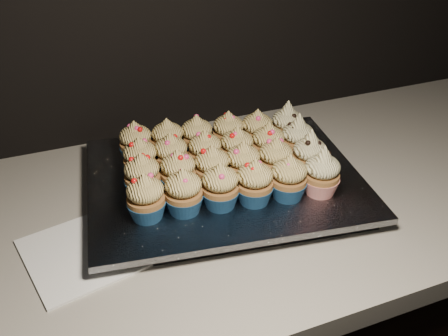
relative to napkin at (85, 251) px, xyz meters
name	(u,v)px	position (x,y,z in m)	size (l,w,h in m)	color
worktop	(125,230)	(0.07, 0.06, -0.02)	(2.44, 0.64, 0.04)	beige
napkin	(85,251)	(0.00, 0.00, 0.00)	(0.18, 0.18, 0.00)	white
baking_tray	(224,186)	(0.27, 0.08, 0.01)	(0.45, 0.35, 0.02)	black
foil_lining	(224,178)	(0.27, 0.08, 0.03)	(0.49, 0.38, 0.01)	silver
cupcake_0	(146,198)	(0.11, 0.01, 0.07)	(0.06, 0.06, 0.08)	navy
cupcake_1	(184,192)	(0.17, 0.00, 0.07)	(0.06, 0.06, 0.08)	navy
cupcake_2	(220,187)	(0.23, -0.01, 0.07)	(0.06, 0.06, 0.08)	navy
cupcake_3	(255,183)	(0.29, -0.02, 0.07)	(0.06, 0.06, 0.08)	navy
cupcake_4	(289,178)	(0.34, -0.03, 0.07)	(0.06, 0.06, 0.08)	navy
cupcake_5	(322,173)	(0.40, -0.04, 0.07)	(0.06, 0.06, 0.10)	red
cupcake_6	(142,176)	(0.12, 0.07, 0.07)	(0.06, 0.06, 0.08)	navy
cupcake_7	(178,172)	(0.18, 0.06, 0.07)	(0.06, 0.06, 0.08)	navy
cupcake_8	(212,168)	(0.24, 0.05, 0.07)	(0.06, 0.06, 0.08)	navy
cupcake_9	(243,164)	(0.29, 0.05, 0.07)	(0.06, 0.06, 0.08)	navy
cupcake_10	(275,160)	(0.35, 0.04, 0.07)	(0.06, 0.06, 0.08)	navy
cupcake_11	(309,156)	(0.41, 0.02, 0.07)	(0.06, 0.06, 0.10)	red
cupcake_12	(141,160)	(0.13, 0.13, 0.07)	(0.06, 0.06, 0.08)	navy
cupcake_13	(171,155)	(0.18, 0.12, 0.07)	(0.06, 0.06, 0.08)	navy
cupcake_14	(205,152)	(0.24, 0.11, 0.07)	(0.06, 0.06, 0.08)	navy
cupcake_15	(237,148)	(0.30, 0.10, 0.07)	(0.06, 0.06, 0.08)	navy
cupcake_16	(268,144)	(0.36, 0.09, 0.07)	(0.06, 0.06, 0.08)	navy
cupcake_17	(297,139)	(0.42, 0.09, 0.07)	(0.06, 0.06, 0.10)	red
cupcake_18	(136,143)	(0.13, 0.19, 0.07)	(0.06, 0.06, 0.08)	navy
cupcake_19	(168,140)	(0.19, 0.18, 0.07)	(0.06, 0.06, 0.08)	navy
cupcake_20	(197,136)	(0.25, 0.17, 0.07)	(0.06, 0.06, 0.08)	navy
cupcake_21	(228,132)	(0.31, 0.17, 0.07)	(0.06, 0.06, 0.08)	navy
cupcake_22	(257,130)	(0.37, 0.15, 0.07)	(0.06, 0.06, 0.08)	navy
cupcake_23	(287,125)	(0.43, 0.15, 0.07)	(0.06, 0.06, 0.10)	red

